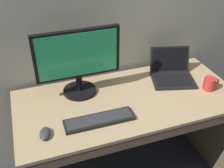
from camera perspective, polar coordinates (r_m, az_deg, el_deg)
desk at (r=2.02m, az=3.23°, el=-9.26°), size 1.50×0.69×0.75m
laptop_black at (r=2.08m, az=12.35°, el=1.87°), size 0.37×0.37×0.20m
external_monitor at (r=1.78m, az=-7.09°, el=4.81°), size 0.56×0.23×0.46m
wired_keyboard at (r=1.66m, az=-2.65°, el=-7.45°), size 0.43×0.12×0.02m
computer_mouse at (r=1.61m, az=-13.74°, el=-9.92°), size 0.08×0.12×0.04m
coffee_mug at (r=2.03m, az=19.59°, el=0.07°), size 0.12×0.08×0.09m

